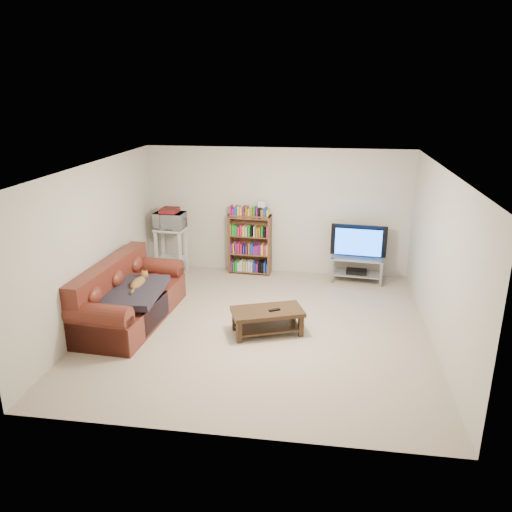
% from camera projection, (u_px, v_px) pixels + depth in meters
% --- Properties ---
extents(floor, '(5.00, 5.00, 0.00)m').
position_uv_depth(floor, '(259.00, 327.00, 7.52)').
color(floor, '#C5AE92').
rests_on(floor, ground).
extents(ceiling, '(5.00, 5.00, 0.00)m').
position_uv_depth(ceiling, '(259.00, 168.00, 6.76)').
color(ceiling, white).
rests_on(ceiling, ground).
extents(wall_back, '(5.00, 0.00, 5.00)m').
position_uv_depth(wall_back, '(277.00, 212.00, 9.48)').
color(wall_back, beige).
rests_on(wall_back, ground).
extents(wall_front, '(5.00, 0.00, 5.00)m').
position_uv_depth(wall_front, '(223.00, 332.00, 4.79)').
color(wall_front, beige).
rests_on(wall_front, ground).
extents(wall_left, '(0.00, 5.00, 5.00)m').
position_uv_depth(wall_left, '(94.00, 244.00, 7.48)').
color(wall_left, beige).
rests_on(wall_left, ground).
extents(wall_right, '(0.00, 5.00, 5.00)m').
position_uv_depth(wall_right, '(440.00, 260.00, 6.80)').
color(wall_right, beige).
rests_on(wall_right, ground).
extents(sofa, '(1.09, 2.24, 0.93)m').
position_uv_depth(sofa, '(127.00, 300.00, 7.67)').
color(sofa, maroon).
rests_on(sofa, floor).
extents(blanket, '(0.86, 1.11, 0.19)m').
position_uv_depth(blanket, '(132.00, 292.00, 7.42)').
color(blanket, '#27222B').
rests_on(blanket, sofa).
extents(cat, '(0.28, 0.61, 0.18)m').
position_uv_depth(cat, '(138.00, 283.00, 7.58)').
color(cat, brown).
rests_on(cat, sofa).
extents(coffee_table, '(1.14, 0.84, 0.37)m').
position_uv_depth(coffee_table, '(267.00, 317.00, 7.27)').
color(coffee_table, '#311F11').
rests_on(coffee_table, floor).
extents(remote, '(0.17, 0.12, 0.02)m').
position_uv_depth(remote, '(274.00, 310.00, 7.21)').
color(remote, black).
rests_on(remote, coffee_table).
extents(tv_stand, '(0.98, 0.51, 0.47)m').
position_uv_depth(tv_stand, '(357.00, 265.00, 9.23)').
color(tv_stand, '#999EA3').
rests_on(tv_stand, floor).
extents(television, '(1.02, 0.23, 0.59)m').
position_uv_depth(television, '(358.00, 242.00, 9.09)').
color(television, black).
rests_on(television, tv_stand).
extents(dvd_player, '(0.40, 0.30, 0.06)m').
position_uv_depth(dvd_player, '(356.00, 272.00, 9.27)').
color(dvd_player, black).
rests_on(dvd_player, tv_stand).
extents(bookshelf, '(0.82, 0.30, 1.17)m').
position_uv_depth(bookshelf, '(250.00, 243.00, 9.55)').
color(bookshelf, brown).
rests_on(bookshelf, floor).
extents(shelf_clutter, '(0.60, 0.19, 0.28)m').
position_uv_depth(shelf_clutter, '(255.00, 209.00, 9.33)').
color(shelf_clutter, silver).
rests_on(shelf_clutter, bookshelf).
extents(microwave_stand, '(0.59, 0.45, 0.90)m').
position_uv_depth(microwave_stand, '(171.00, 245.00, 9.58)').
color(microwave_stand, silver).
rests_on(microwave_stand, floor).
extents(microwave, '(0.58, 0.42, 0.31)m').
position_uv_depth(microwave, '(170.00, 220.00, 9.42)').
color(microwave, silver).
rests_on(microwave, microwave_stand).
extents(game_boxes, '(0.35, 0.31, 0.05)m').
position_uv_depth(game_boxes, '(169.00, 211.00, 9.37)').
color(game_boxes, maroon).
rests_on(game_boxes, microwave).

